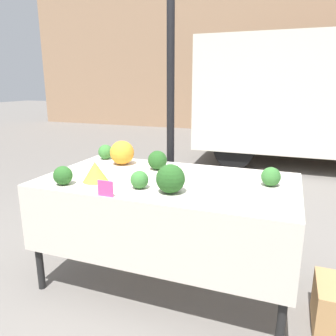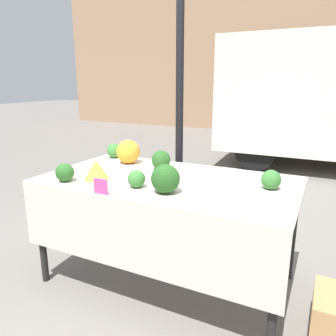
# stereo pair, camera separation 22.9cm
# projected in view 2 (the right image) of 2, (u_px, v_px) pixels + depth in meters

# --- Properties ---
(ground_plane) EXTENTS (40.00, 40.00, 0.00)m
(ground_plane) POSITION_uv_depth(u_px,v_px,m) (168.00, 279.00, 2.52)
(ground_plane) COLOR slate
(building_facade) EXTENTS (16.00, 0.60, 5.17)m
(building_facade) POSITION_uv_depth(u_px,v_px,m) (301.00, 41.00, 9.23)
(building_facade) COLOR #9E7A5B
(building_facade) RESTS_ON ground_plane
(tent_pole) EXTENTS (0.07, 0.07, 2.34)m
(tent_pole) POSITION_uv_depth(u_px,v_px,m) (179.00, 116.00, 2.98)
(tent_pole) COLOR black
(tent_pole) RESTS_ON ground_plane
(market_table) EXTENTS (1.77, 0.98, 0.80)m
(market_table) POSITION_uv_depth(u_px,v_px,m) (164.00, 194.00, 2.28)
(market_table) COLOR beige
(market_table) RESTS_ON ground_plane
(orange_cauliflower) EXTENTS (0.20, 0.20, 0.20)m
(orange_cauliflower) POSITION_uv_depth(u_px,v_px,m) (128.00, 152.00, 2.74)
(orange_cauliflower) COLOR orange
(orange_cauliflower) RESTS_ON market_table
(romanesco_head) EXTENTS (0.17, 0.17, 0.14)m
(romanesco_head) POSITION_uv_depth(u_px,v_px,m) (96.00, 170.00, 2.29)
(romanesco_head) COLOR #93B238
(romanesco_head) RESTS_ON market_table
(broccoli_head_0) EXTENTS (0.15, 0.15, 0.15)m
(broccoli_head_0) POSITION_uv_depth(u_px,v_px,m) (161.00, 160.00, 2.55)
(broccoli_head_0) COLOR #23511E
(broccoli_head_0) RESTS_ON market_table
(broccoli_head_1) EXTENTS (0.12, 0.12, 0.12)m
(broccoli_head_1) POSITION_uv_depth(u_px,v_px,m) (136.00, 179.00, 2.11)
(broccoli_head_1) COLOR #387533
(broccoli_head_1) RESTS_ON market_table
(broccoli_head_2) EXTENTS (0.18, 0.18, 0.18)m
(broccoli_head_2) POSITION_uv_depth(u_px,v_px,m) (165.00, 179.00, 2.00)
(broccoli_head_2) COLOR #23511E
(broccoli_head_2) RESTS_ON market_table
(broccoli_head_3) EXTENTS (0.13, 0.13, 0.13)m
(broccoli_head_3) POSITION_uv_depth(u_px,v_px,m) (65.00, 173.00, 2.24)
(broccoli_head_3) COLOR #285B23
(broccoli_head_3) RESTS_ON market_table
(broccoli_head_4) EXTENTS (0.13, 0.13, 0.13)m
(broccoli_head_4) POSITION_uv_depth(u_px,v_px,m) (271.00, 180.00, 2.08)
(broccoli_head_4) COLOR #336B2D
(broccoli_head_4) RESTS_ON market_table
(broccoli_head_5) EXTENTS (0.13, 0.13, 0.13)m
(broccoli_head_5) POSITION_uv_depth(u_px,v_px,m) (114.00, 151.00, 2.95)
(broccoli_head_5) COLOR #387533
(broccoli_head_5) RESTS_ON market_table
(price_sign) EXTENTS (0.10, 0.01, 0.10)m
(price_sign) POSITION_uv_depth(u_px,v_px,m) (101.00, 187.00, 1.98)
(price_sign) COLOR #EF4793
(price_sign) RESTS_ON market_table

